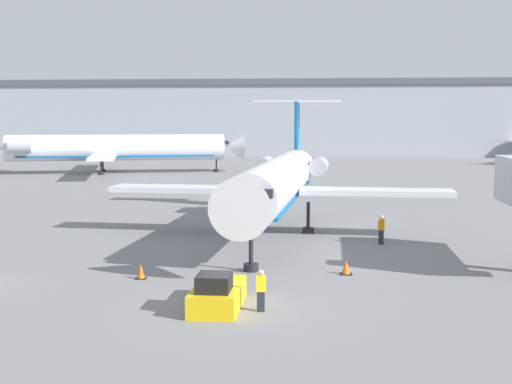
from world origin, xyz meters
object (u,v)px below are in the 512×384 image
(worker_by_wing, at_px, (381,229))
(traffic_cone_left, at_px, (141,272))
(airplane_main, at_px, (278,181))
(pushback_tug, at_px, (217,294))
(traffic_cone_right, at_px, (346,267))
(airplane_parked_far_right, at_px, (110,148))
(worker_near_tug, at_px, (261,290))

(worker_by_wing, relative_size, traffic_cone_left, 2.47)
(airplane_main, bearing_deg, pushback_tug, -93.82)
(traffic_cone_right, relative_size, airplane_parked_far_right, 0.02)
(airplane_main, xyz_separation_m, airplane_parked_far_right, (-27.15, 49.44, -0.10))
(airplane_main, distance_m, traffic_cone_right, 12.99)
(worker_near_tug, height_order, worker_by_wing, worker_by_wing)
(pushback_tug, bearing_deg, airplane_parked_far_right, 110.80)
(worker_near_tug, distance_m, traffic_cone_right, 8.29)
(traffic_cone_right, bearing_deg, airplane_parked_far_right, 117.24)
(worker_by_wing, bearing_deg, worker_near_tug, -110.64)
(worker_by_wing, distance_m, airplane_parked_far_right, 62.41)
(worker_near_tug, xyz_separation_m, traffic_cone_left, (-6.55, 5.35, -0.57))
(worker_by_wing, relative_size, airplane_parked_far_right, 0.05)
(pushback_tug, distance_m, airplane_parked_far_right, 73.00)
(airplane_main, height_order, worker_near_tug, airplane_main)
(worker_by_wing, height_order, traffic_cone_right, worker_by_wing)
(worker_near_tug, bearing_deg, airplane_parked_far_right, 112.06)
(pushback_tug, bearing_deg, traffic_cone_left, 133.29)
(traffic_cone_left, height_order, airplane_parked_far_right, airplane_parked_far_right)
(worker_near_tug, height_order, traffic_cone_left, worker_near_tug)
(airplane_main, bearing_deg, worker_near_tug, -88.07)
(worker_by_wing, distance_m, traffic_cone_left, 16.75)
(airplane_main, height_order, airplane_parked_far_right, airplane_parked_far_right)
(pushback_tug, bearing_deg, worker_near_tug, -12.13)
(pushback_tug, relative_size, traffic_cone_left, 5.79)
(airplane_main, height_order, traffic_cone_right, airplane_main)
(traffic_cone_right, bearing_deg, airplane_main, 110.33)
(pushback_tug, relative_size, airplane_parked_far_right, 0.12)
(pushback_tug, xyz_separation_m, traffic_cone_right, (5.61, 6.98, -0.24))
(airplane_main, xyz_separation_m, worker_by_wing, (6.77, -2.88, -2.72))
(airplane_main, xyz_separation_m, traffic_cone_right, (4.36, -11.76, -3.36))
(pushback_tug, height_order, traffic_cone_left, pushback_tug)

